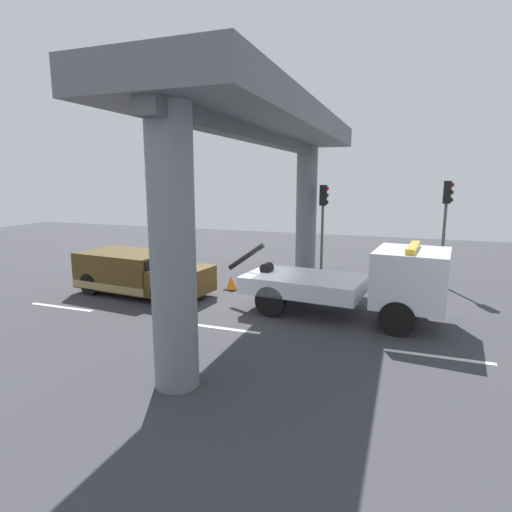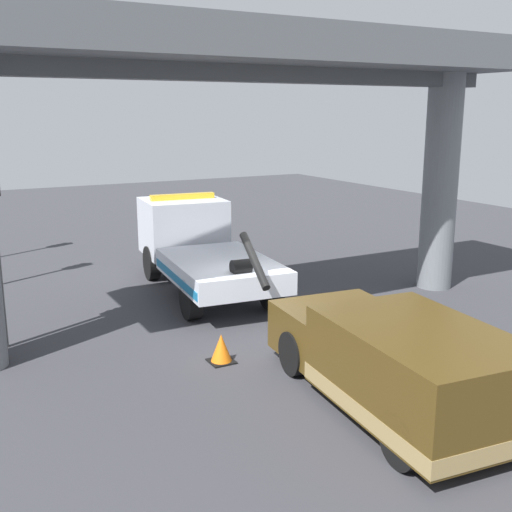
{
  "view_description": "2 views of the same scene",
  "coord_description": "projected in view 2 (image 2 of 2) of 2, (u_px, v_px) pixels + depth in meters",
  "views": [
    {
      "loc": [
        5.09,
        -13.19,
        4.36
      ],
      "look_at": [
        0.23,
        0.16,
        1.74
      ],
      "focal_mm": 29.37,
      "sensor_mm": 36.0,
      "label": 1
    },
    {
      "loc": [
        -11.78,
        6.63,
        4.84
      ],
      "look_at": [
        0.05,
        0.15,
        1.68
      ],
      "focal_mm": 43.49,
      "sensor_mm": 36.0,
      "label": 2
    }
  ],
  "objects": [
    {
      "name": "towed_van_green",
      "position": [
        397.0,
        364.0,
        10.21
      ],
      "size": [
        5.39,
        2.68,
        1.58
      ],
      "color": "#4C3814",
      "rests_on": "ground"
    },
    {
      "name": "traffic_cone_orange",
      "position": [
        221.0,
        349.0,
        12.2
      ],
      "size": [
        0.49,
        0.49,
        0.58
      ],
      "color": "orange",
      "rests_on": "ground"
    },
    {
      "name": "tow_truck_white",
      "position": [
        198.0,
        244.0,
        17.34
      ],
      "size": [
        7.34,
        2.98,
        2.46
      ],
      "color": "silver",
      "rests_on": "ground"
    },
    {
      "name": "lane_stripe_mid",
      "position": [
        348.0,
        311.0,
        15.4
      ],
      "size": [
        2.6,
        0.16,
        0.01
      ],
      "primitive_type": "cube",
      "color": "silver",
      "rests_on": "ground"
    },
    {
      "name": "overpass_structure",
      "position": [
        250.0,
        79.0,
        13.54
      ],
      "size": [
        3.6,
        13.79,
        6.61
      ],
      "color": "slate",
      "rests_on": "ground"
    },
    {
      "name": "ground_plane",
      "position": [
        263.0,
        329.0,
        14.27
      ],
      "size": [
        60.0,
        40.0,
        0.1
      ],
      "primitive_type": "cube",
      "color": "#38383D"
    },
    {
      "name": "lane_stripe_east",
      "position": [
        238.0,
        261.0,
        20.52
      ],
      "size": [
        2.6,
        0.16,
        0.01
      ],
      "primitive_type": "cube",
      "color": "silver",
      "rests_on": "ground"
    }
  ]
}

